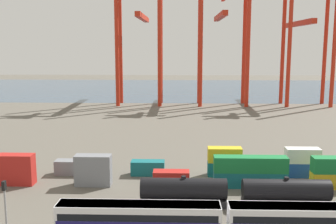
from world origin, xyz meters
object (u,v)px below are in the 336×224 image
at_px(shipping_container_4, 171,178).
at_px(shipping_container_14, 224,169).
at_px(gantry_crane_central, 223,31).
at_px(gantry_crane_west, 140,27).
at_px(gantry_crane_east, 306,32).
at_px(shipping_container_0, 17,177).
at_px(passenger_train, 311,219).
at_px(signal_mast, 5,204).
at_px(freight_tank_row, 286,193).

relative_size(shipping_container_4, shipping_container_14, 1.00).
bearing_deg(gantry_crane_central, shipping_container_14, -95.05).
distance_m(gantry_crane_west, gantry_crane_east, 64.67).
relative_size(gantry_crane_central, gantry_crane_east, 0.98).
xyz_separation_m(shipping_container_0, shipping_container_14, (35.69, 5.83, 0.00)).
bearing_deg(shipping_container_4, gantry_crane_west, 98.57).
height_order(passenger_train, shipping_container_0, passenger_train).
height_order(shipping_container_4, shipping_container_14, same).
xyz_separation_m(shipping_container_4, shipping_container_14, (9.47, 5.83, 0.00)).
bearing_deg(signal_mast, freight_tank_row, 19.02).
bearing_deg(freight_tank_row, shipping_container_14, 117.46).
height_order(passenger_train, shipping_container_4, passenger_train).
relative_size(shipping_container_4, gantry_crane_central, 0.13).
height_order(freight_tank_row, gantry_crane_east, gantry_crane_east).
relative_size(gantry_crane_west, gantry_crane_central, 1.09).
height_order(shipping_container_0, shipping_container_14, same).
bearing_deg(shipping_container_14, shipping_container_4, -148.38).
xyz_separation_m(gantry_crane_central, gantry_crane_east, (32.32, 0.12, -0.43)).
distance_m(passenger_train, freight_tank_row, 9.18).
bearing_deg(shipping_container_14, passenger_train, -70.62).
height_order(shipping_container_14, gantry_crane_central, gantry_crane_central).
height_order(passenger_train, gantry_crane_west, gantry_crane_west).
xyz_separation_m(shipping_container_0, gantry_crane_central, (43.82, 97.83, 27.46)).
distance_m(passenger_train, shipping_container_4, 24.97).
bearing_deg(shipping_container_4, passenger_train, -44.82).
height_order(signal_mast, gantry_crane_east, gantry_crane_east).
xyz_separation_m(signal_mast, gantry_crane_east, (68.88, 118.76, 23.31)).
relative_size(shipping_container_14, gantry_crane_east, 0.13).
bearing_deg(gantry_crane_east, shipping_container_14, -113.70).
xyz_separation_m(shipping_container_14, gantry_crane_west, (-24.20, 91.94, 28.86)).
bearing_deg(gantry_crane_east, gantry_crane_central, -179.78).
relative_size(shipping_container_4, gantry_crane_east, 0.13).
xyz_separation_m(gantry_crane_west, gantry_crane_central, (32.32, 0.06, -1.40)).
distance_m(freight_tank_row, shipping_container_4, 18.90).
relative_size(gantry_crane_west, gantry_crane_east, 1.07).
xyz_separation_m(freight_tank_row, shipping_container_4, (-16.88, 8.45, -0.86)).
distance_m(signal_mast, shipping_container_4, 28.40).
relative_size(passenger_train, gantry_crane_central, 1.36).
relative_size(freight_tank_row, gantry_crane_west, 0.84).
height_order(passenger_train, shipping_container_14, passenger_train).
bearing_deg(gantry_crane_central, freight_tank_row, -90.38).
relative_size(shipping_container_0, gantry_crane_central, 0.13).
relative_size(shipping_container_0, shipping_container_4, 1.00).
height_order(shipping_container_14, gantry_crane_east, gantry_crane_east).
xyz_separation_m(shipping_container_14, gantry_crane_central, (8.12, 92.00, 27.46)).
xyz_separation_m(passenger_train, freight_tank_row, (-0.82, 9.14, 0.02)).
relative_size(freight_tank_row, gantry_crane_east, 0.89).
bearing_deg(shipping_container_4, shipping_container_14, 31.62).
bearing_deg(gantry_crane_east, passenger_train, -105.58).
bearing_deg(shipping_container_0, passenger_train, -21.82).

